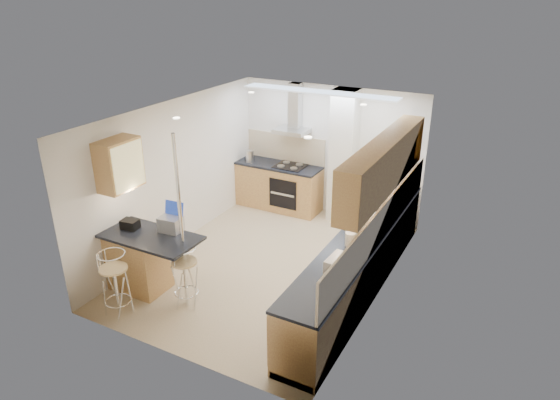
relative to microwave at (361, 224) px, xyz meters
The scene contains 16 objects.
ground 1.81m from the microwave, behind, with size 4.80×4.80×0.00m, color tan.
room_shell 1.29m from the microwave, 164.35° to the left, with size 3.64×4.84×2.51m.
right_counter 0.60m from the microwave, 61.48° to the right, with size 0.63×4.40×0.92m.
back_counter 3.22m from the microwave, 139.79° to the left, with size 1.70×0.63×0.92m.
peninsula 3.06m from the microwave, 149.91° to the right, with size 1.47×0.72×0.94m.
microwave is the anchor object (origin of this frame).
laptop 2.71m from the microwave, 152.56° to the right, with size 0.31×0.24×0.22m, color #AAADB2.
bag 3.32m from the microwave, 153.91° to the right, with size 0.24×0.18×0.13m, color black.
bar_stool_near 3.47m from the microwave, 141.05° to the right, with size 0.39×0.39×0.97m, color #DCB376, non-canonical shape.
bar_stool_end 2.57m from the microwave, 141.99° to the right, with size 0.38×0.38×0.93m, color #DCB376, non-canonical shape.
jar_a 1.00m from the microwave, 90.27° to the left, with size 0.12×0.12×0.16m, color beige.
jar_b 1.46m from the microwave, 89.91° to the left, with size 0.11×0.11×0.14m, color beige.
jar_c 0.42m from the microwave, 91.01° to the right, with size 0.14×0.14×0.19m, color beige.
jar_d 0.82m from the microwave, 76.50° to the right, with size 0.10×0.10×0.15m, color white.
bread_bin 1.14m from the microwave, 82.93° to the right, with size 0.30×0.38×0.20m, color beige.
kettle 3.57m from the microwave, 147.51° to the left, with size 0.16×0.16×0.24m, color silver.
Camera 1 is at (3.43, -6.08, 4.19)m, focal length 32.00 mm.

